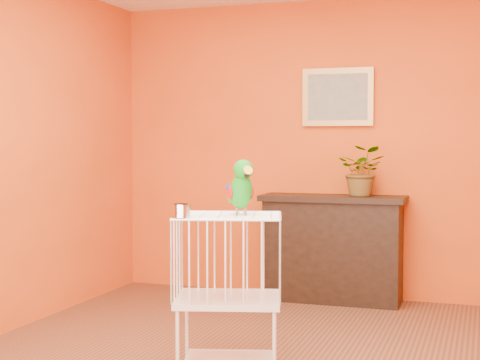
% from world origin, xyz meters
% --- Properties ---
extents(room_shell, '(4.50, 4.50, 4.50)m').
position_xyz_m(room_shell, '(0.00, 0.00, 1.58)').
color(room_shell, '#EB5616').
rests_on(room_shell, ground).
extents(console_cabinet, '(1.22, 0.44, 0.91)m').
position_xyz_m(console_cabinet, '(-0.00, 2.04, 0.45)').
color(console_cabinet, black).
rests_on(console_cabinet, ground).
extents(potted_plant, '(0.40, 0.44, 0.33)m').
position_xyz_m(potted_plant, '(0.25, 2.04, 1.07)').
color(potted_plant, '#26722D').
rests_on(potted_plant, console_cabinet).
extents(framed_picture, '(0.62, 0.04, 0.50)m').
position_xyz_m(framed_picture, '(0.00, 2.22, 1.75)').
color(framed_picture, '#C28B45').
rests_on(framed_picture, room_shell).
extents(birdcage, '(0.71, 0.61, 0.93)m').
position_xyz_m(birdcage, '(-0.19, -0.09, 0.49)').
color(birdcage, white).
rests_on(birdcage, ground).
extents(feed_cup, '(0.11, 0.11, 0.07)m').
position_xyz_m(feed_cup, '(-0.38, -0.34, 0.98)').
color(feed_cup, silver).
rests_on(feed_cup, birdcage).
extents(parrot, '(0.23, 0.27, 0.33)m').
position_xyz_m(parrot, '(-0.11, -0.09, 1.10)').
color(parrot, '#59544C').
rests_on(parrot, birdcage).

